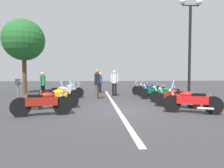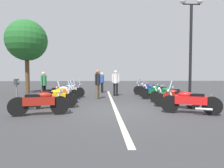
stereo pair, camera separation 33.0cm
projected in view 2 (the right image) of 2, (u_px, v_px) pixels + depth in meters
The scene contains 23 objects.
ground_plane at pixel (116, 110), 7.72m from camera, with size 80.00×80.00×0.00m, color #38383A.
lane_centre_stripe at pixel (112, 102), 10.23m from camera, with size 13.27×0.16×0.01m, color beige.
motorcycle_left_row_0 at pixel (40, 102), 6.74m from camera, with size 0.69×2.07×1.23m.
motorcycle_left_row_1 at pixel (53, 98), 8.14m from camera, with size 0.69×2.07×1.21m.
motorcycle_left_row_2 at pixel (58, 95), 9.48m from camera, with size 0.81×1.94×1.20m.
motorcycle_left_row_3 at pixel (61, 92), 10.79m from camera, with size 0.91×2.09×1.19m.
motorcycle_left_row_4 at pixel (69, 90), 11.99m from camera, with size 0.66×2.08×1.22m.
motorcycle_right_row_0 at pixel (189, 101), 6.99m from camera, with size 1.01×2.00×1.23m.
motorcycle_right_row_1 at pixel (175, 98), 8.31m from camera, with size 1.16×1.79×0.99m.
motorcycle_right_row_2 at pixel (170, 94), 9.71m from camera, with size 0.98×2.00×0.98m.
motorcycle_right_row_3 at pixel (158, 92), 11.12m from camera, with size 0.98×2.01×1.00m.
motorcycle_right_row_4 at pixel (153, 90), 12.36m from camera, with size 1.17×1.78×1.01m.
motorcycle_right_row_5 at pixel (148, 89), 13.57m from camera, with size 0.98×2.04×1.22m.
street_lamp_twin_globe at pixel (191, 32), 9.77m from camera, with size 0.32×1.22×5.42m.
parking_meter at pixel (17, 89), 7.36m from camera, with size 0.19×0.15×1.29m.
traffic_cone_0 at pixel (211, 101), 8.43m from camera, with size 0.36×0.36×0.61m.
traffic_cone_1 at pixel (42, 94), 11.21m from camera, with size 0.36×0.36×0.61m.
traffic_cone_2 at pixel (186, 95), 10.67m from camera, with size 0.36×0.36×0.61m.
bystander_0 at pixel (44, 83), 11.39m from camera, with size 0.51×0.32×1.64m.
bystander_1 at pixel (102, 81), 15.60m from camera, with size 0.51×0.32×1.66m.
bystander_2 at pixel (116, 81), 13.10m from camera, with size 0.32×0.52×1.78m.
bystander_3 at pixel (98, 82), 11.32m from camera, with size 0.47×0.32×1.77m.
roadside_tree_0 at pixel (27, 41), 14.75m from camera, with size 3.16×3.16×5.74m.
Camera 2 is at (-7.64, 0.59, 1.43)m, focal length 30.31 mm.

